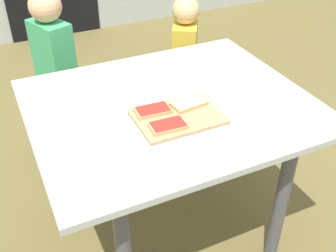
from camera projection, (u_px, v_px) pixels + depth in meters
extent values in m
plane|color=brown|center=(170.00, 226.00, 2.18)|extent=(16.00, 16.00, 0.00)
cube|color=#AFB4AE|center=(171.00, 106.00, 1.75)|extent=(1.17, 0.98, 0.03)
cylinder|color=#4C4C51|center=(281.00, 200.00, 1.82)|extent=(0.06, 0.06, 0.74)
cylinder|color=#4C4C51|center=(75.00, 151.00, 2.11)|extent=(0.06, 0.06, 0.74)
cylinder|color=#4C4C51|center=(201.00, 117.00, 2.37)|extent=(0.06, 0.06, 0.74)
cube|color=tan|center=(178.00, 117.00, 1.64)|extent=(0.34, 0.25, 0.01)
cube|color=#E39962|center=(189.00, 104.00, 1.70)|extent=(0.15, 0.10, 0.01)
cube|color=beige|center=(189.00, 102.00, 1.69)|extent=(0.13, 0.09, 0.00)
cube|color=#E39962|center=(153.00, 110.00, 1.65)|extent=(0.15, 0.09, 0.01)
cube|color=red|center=(153.00, 109.00, 1.65)|extent=(0.13, 0.08, 0.00)
cube|color=#E39962|center=(168.00, 126.00, 1.57)|extent=(0.14, 0.09, 0.01)
cube|color=red|center=(168.00, 124.00, 1.56)|extent=(0.13, 0.08, 0.00)
cylinder|color=white|center=(194.00, 68.00, 2.00)|extent=(0.23, 0.23, 0.01)
cylinder|color=white|center=(104.00, 107.00, 1.71)|extent=(0.23, 0.23, 0.01)
cylinder|color=#45313F|center=(59.00, 118.00, 2.60)|extent=(0.09, 0.09, 0.48)
cylinder|color=#45313F|center=(72.00, 127.00, 2.52)|extent=(0.09, 0.09, 0.48)
cube|color=#3FA566|center=(54.00, 57.00, 2.31)|extent=(0.22, 0.27, 0.40)
sphere|color=#EAAA78|center=(45.00, 6.00, 2.14)|extent=(0.17, 0.17, 0.17)
cylinder|color=#432E45|center=(184.00, 99.00, 2.82)|extent=(0.09, 0.09, 0.44)
cylinder|color=#432E45|center=(183.00, 110.00, 2.71)|extent=(0.09, 0.09, 0.44)
cube|color=gold|center=(185.00, 50.00, 2.54)|extent=(0.24, 0.28, 0.34)
sphere|color=#E6B572|center=(186.00, 10.00, 2.40)|extent=(0.16, 0.16, 0.16)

